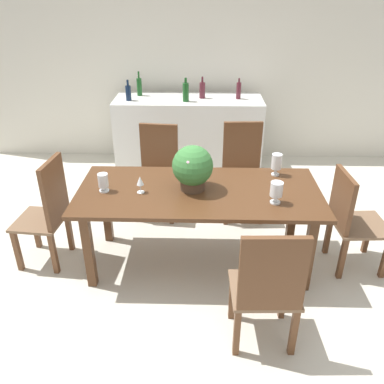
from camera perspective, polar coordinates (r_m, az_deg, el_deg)
ground_plane at (r=3.86m, az=0.91°, el=-9.50°), size 7.04×7.04×0.00m
back_wall at (r=5.76m, az=1.37°, el=17.51°), size 6.40×0.10×2.60m
dining_table at (r=3.46m, az=0.98°, el=-1.04°), size 2.08×0.94×0.76m
chair_near_right at (r=2.77m, az=10.76°, el=-13.12°), size 0.48×0.44×1.00m
chair_far_right at (r=4.41m, az=7.17°, el=3.71°), size 0.47×0.47×1.02m
chair_foot_end at (r=3.77m, az=21.67°, el=-3.35°), size 0.48×0.47×0.93m
chair_head_end at (r=3.76m, az=-19.77°, el=-2.33°), size 0.45×0.47×1.02m
chair_far_left at (r=4.41m, az=-4.85°, el=3.68°), size 0.49×0.48×0.99m
flower_centerpiece at (r=3.35m, az=0.10°, el=3.53°), size 0.35×0.35×0.39m
crystal_vase_left at (r=3.44m, az=-12.54°, el=1.48°), size 0.09×0.09×0.16m
crystal_vase_center_near at (r=3.24m, az=11.94°, el=0.25°), size 0.10×0.10×0.18m
crystal_vase_right at (r=3.71m, az=11.95°, el=4.15°), size 0.09×0.09×0.21m
wine_glass at (r=3.36m, az=-7.41°, el=1.50°), size 0.06×0.06×0.15m
kitchen_counter at (r=5.46m, az=-0.48°, el=8.15°), size 1.92×0.67×0.99m
wine_bottle_clear at (r=5.26m, az=-9.06°, el=13.82°), size 0.07×0.07×0.26m
wine_bottle_dark at (r=5.48m, az=-7.52°, el=14.69°), size 0.07×0.07×0.31m
wine_bottle_tall at (r=5.31m, az=1.47°, el=14.33°), size 0.07×0.07×0.27m
wine_bottle_amber at (r=5.31m, az=6.66°, el=14.19°), size 0.06×0.06×0.26m
wine_bottle_green at (r=5.15m, az=-0.90°, el=14.09°), size 0.08×0.08×0.29m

